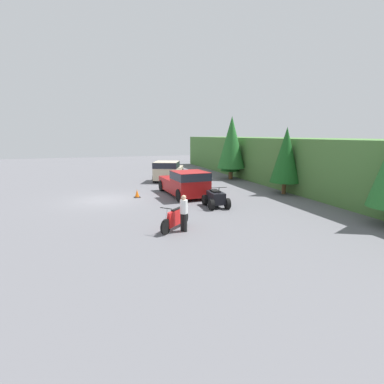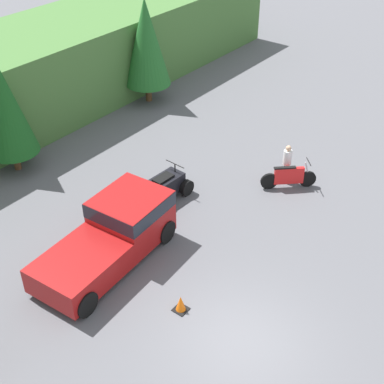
# 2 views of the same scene
# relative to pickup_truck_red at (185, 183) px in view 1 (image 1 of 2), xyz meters

# --- Properties ---
(ground_plane) EXTENTS (80.00, 80.00, 0.00)m
(ground_plane) POSITION_rel_pickup_truck_red_xyz_m (-0.55, -5.38, -0.97)
(ground_plane) COLOR #5B5B60
(hillside_backdrop) EXTENTS (44.00, 6.00, 3.94)m
(hillside_backdrop) POSITION_rel_pickup_truck_red_xyz_m (-0.55, 10.62, 1.00)
(hillside_backdrop) COLOR #477538
(hillside_backdrop) RESTS_ON ground_plane
(tree_left) EXTENTS (1.80, 1.80, 4.08)m
(tree_left) POSITION_rel_pickup_truck_red_xyz_m (-7.07, 6.73, 1.44)
(tree_left) COLOR brown
(tree_left) RESTS_ON ground_plane
(tree_mid_left) EXTENTS (2.62, 2.62, 5.96)m
(tree_mid_left) POSITION_rel_pickup_truck_red_xyz_m (-6.55, 6.60, 2.54)
(tree_mid_left) COLOR brown
(tree_mid_left) RESTS_ON ground_plane
(tree_mid_right) EXTENTS (2.10, 2.10, 4.76)m
(tree_mid_right) POSITION_rel_pickup_truck_red_xyz_m (1.40, 7.05, 1.84)
(tree_mid_right) COLOR brown
(tree_mid_right) RESTS_ON ground_plane
(pickup_truck_red) EXTENTS (5.22, 2.52, 1.83)m
(pickup_truck_red) POSITION_rel_pickup_truck_red_xyz_m (0.00, 0.00, 0.00)
(pickup_truck_red) COLOR maroon
(pickup_truck_red) RESTS_ON ground_plane
(pickup_truck_second) EXTENTS (5.76, 4.04, 1.83)m
(pickup_truck_second) POSITION_rel_pickup_truck_red_xyz_m (-7.70, 0.66, 0.00)
(pickup_truck_second) COLOR beige
(pickup_truck_second) RESTS_ON ground_plane
(dirt_bike) EXTENTS (1.60, 1.70, 1.17)m
(dirt_bike) POSITION_rel_pickup_truck_red_xyz_m (7.02, -2.63, -0.48)
(dirt_bike) COLOR black
(dirt_bike) RESTS_ON ground_plane
(quad_atv) EXTENTS (1.97, 1.30, 1.28)m
(quad_atv) POSITION_rel_pickup_truck_red_xyz_m (3.59, 0.79, -0.47)
(quad_atv) COLOR black
(quad_atv) RESTS_ON ground_plane
(rider_person) EXTENTS (0.46, 0.46, 1.64)m
(rider_person) POSITION_rel_pickup_truck_red_xyz_m (7.35, -2.32, -0.07)
(rider_person) COLOR black
(rider_person) RESTS_ON ground_plane
(traffic_cone) EXTENTS (0.42, 0.42, 0.55)m
(traffic_cone) POSITION_rel_pickup_truck_red_xyz_m (-0.66, -3.26, -0.71)
(traffic_cone) COLOR black
(traffic_cone) RESTS_ON ground_plane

